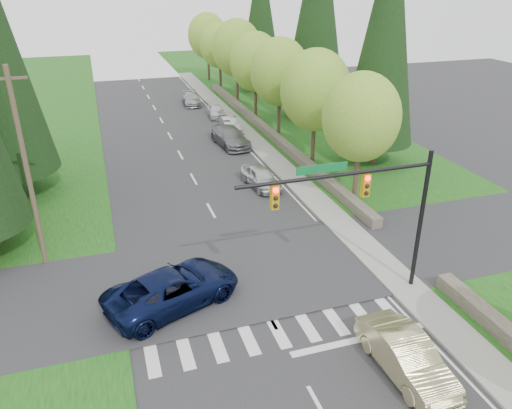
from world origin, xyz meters
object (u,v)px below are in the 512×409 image
suv_navy (173,288)px  parked_car_b (230,137)px  parked_car_d (216,111)px  parked_car_e (191,99)px  parked_car_a (261,177)px  sedan_champagne (406,356)px  parked_car_c (230,125)px

suv_navy → parked_car_b: bearing=-43.1°
parked_car_d → parked_car_e: parked_car_d is taller
suv_navy → parked_car_a: bearing=-55.8°
suv_navy → parked_car_e: bearing=-33.9°
sedan_champagne → suv_navy: 10.15m
parked_car_e → parked_car_d: bearing=-72.4°
suv_navy → parked_car_b: size_ratio=1.15×
parked_car_b → parked_car_e: (-0.36, 15.38, -0.14)m
parked_car_b → parked_car_c: bearing=69.4°
parked_car_a → parked_car_e: 24.78m
sedan_champagne → parked_car_e: 43.35m
suv_navy → sedan_champagne: bearing=-154.0°
parked_car_b → parked_car_e: 15.38m
parked_car_a → parked_car_e: (0.00, 24.78, -0.07)m
parked_car_a → parked_car_c: 13.42m
parked_car_a → parked_car_e: parked_car_a is taller
parked_car_a → parked_car_d: (1.40, 18.84, -0.06)m
sedan_champagne → parked_car_b: 27.98m
sedan_champagne → parked_car_a: 18.58m
parked_car_c → parked_car_e: parked_car_c is taller
suv_navy → parked_car_e: 37.36m
parked_car_a → parked_car_d: parked_car_a is taller
suv_navy → parked_car_c: (9.40, 25.06, -0.19)m
parked_car_b → parked_car_d: bearing=77.9°
parked_car_c → parked_car_d: parked_car_c is taller
parked_car_b → parked_car_e: bearing=85.5°
sedan_champagne → parked_car_d: bearing=85.0°
parked_car_a → parked_car_b: bearing=80.9°
parked_car_a → parked_car_c: (1.40, 13.35, -0.05)m
parked_car_c → sedan_champagne: bearing=-91.0°
sedan_champagne → parked_car_c: sedan_champagne is taller
parked_car_a → parked_car_b: size_ratio=0.78×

